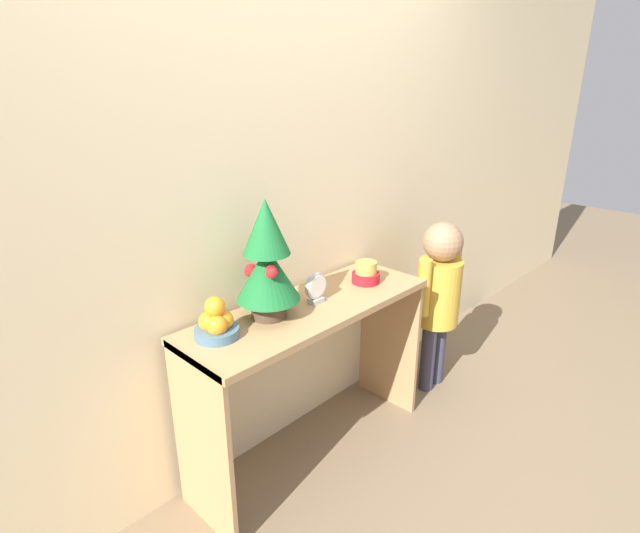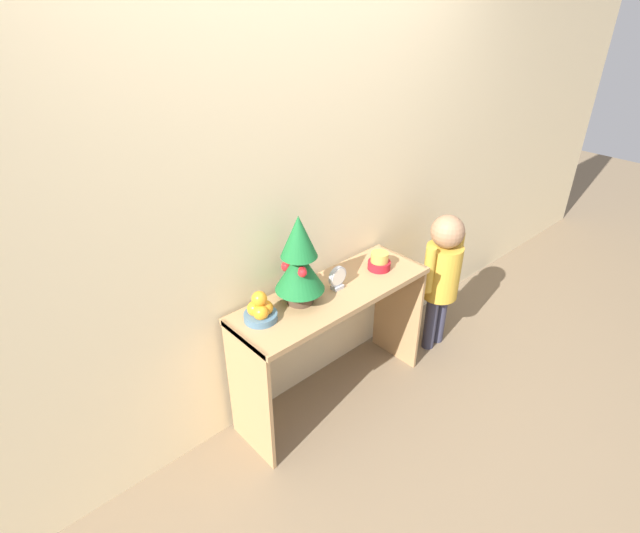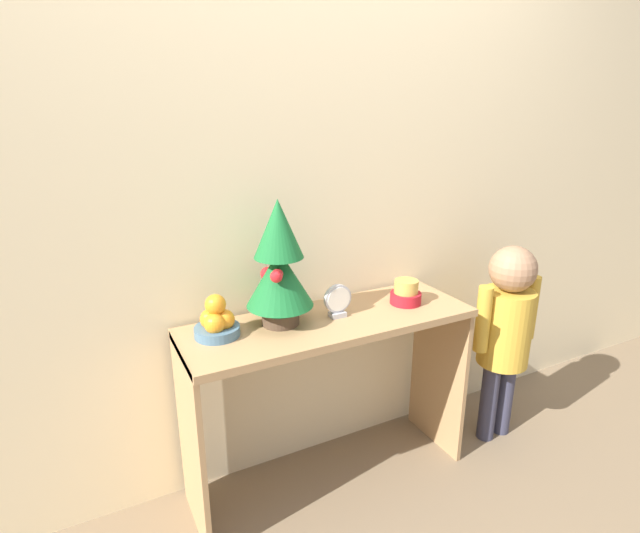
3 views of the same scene
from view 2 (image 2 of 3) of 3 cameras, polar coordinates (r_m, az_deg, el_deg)
The scene contains 8 objects.
ground_plane at distance 2.98m, azimuth 3.99°, elevation -16.41°, with size 12.00×12.00×0.00m, color #7A664C.
back_wall at distance 2.53m, azimuth -2.10°, elevation 9.10°, with size 7.00×0.05×2.50m, color beige.
console_table at distance 2.70m, azimuth 1.46°, elevation -5.90°, with size 1.15×0.39×0.74m.
mini_tree at distance 2.40m, azimuth -2.40°, elevation 0.67°, with size 0.25×0.25×0.47m.
fruit_bowl at distance 2.38m, azimuth -6.84°, elevation -5.00°, with size 0.16×0.16×0.16m.
singing_bowl at distance 2.80m, azimuth 6.79°, elevation 0.54°, with size 0.13×0.13×0.10m.
desk_clock at distance 2.59m, azimuth 2.02°, elevation -1.33°, with size 0.11×0.04×0.13m.
child_figure at distance 3.20m, azimuth 13.81°, elevation -0.25°, with size 0.35×0.23×0.95m.
Camera 2 is at (-1.52, -1.37, 2.16)m, focal length 28.00 mm.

